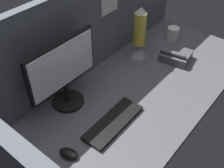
{
  "coord_description": "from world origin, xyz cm",
  "views": [
    {
      "loc": [
        -104.73,
        -67.0,
        111.72
      ],
      "look_at": [
        -12.97,
        0.0,
        14.0
      ],
      "focal_mm": 44.51,
      "sensor_mm": 36.0,
      "label": 1
    }
  ],
  "objects_px": {
    "keyboard": "(113,122)",
    "lava_lamp": "(139,37)",
    "monitor": "(63,71)",
    "mug_ceramic_white": "(173,33)",
    "desk_phone": "(175,55)",
    "mouse": "(69,153)"
  },
  "relations": [
    {
      "from": "monitor",
      "to": "desk_phone",
      "type": "relative_size",
      "value": 2.06
    },
    {
      "from": "desk_phone",
      "to": "lava_lamp",
      "type": "bearing_deg",
      "value": 120.43
    },
    {
      "from": "mouse",
      "to": "desk_phone",
      "type": "bearing_deg",
      "value": -14.69
    },
    {
      "from": "desk_phone",
      "to": "monitor",
      "type": "bearing_deg",
      "value": 160.61
    },
    {
      "from": "monitor",
      "to": "lava_lamp",
      "type": "xyz_separation_m",
      "value": [
        0.63,
        -0.05,
        -0.07
      ]
    },
    {
      "from": "mug_ceramic_white",
      "to": "desk_phone",
      "type": "xyz_separation_m",
      "value": [
        -0.22,
        -0.15,
        -0.02
      ]
    },
    {
      "from": "keyboard",
      "to": "mug_ceramic_white",
      "type": "relative_size",
      "value": 3.04
    },
    {
      "from": "monitor",
      "to": "keyboard",
      "type": "distance_m",
      "value": 0.38
    },
    {
      "from": "monitor",
      "to": "lava_lamp",
      "type": "bearing_deg",
      "value": -4.29
    },
    {
      "from": "mug_ceramic_white",
      "to": "desk_phone",
      "type": "bearing_deg",
      "value": -146.22
    },
    {
      "from": "mug_ceramic_white",
      "to": "desk_phone",
      "type": "height_order",
      "value": "mug_ceramic_white"
    },
    {
      "from": "mouse",
      "to": "lava_lamp",
      "type": "bearing_deg",
      "value": -0.66
    },
    {
      "from": "monitor",
      "to": "desk_phone",
      "type": "bearing_deg",
      "value": -19.39
    },
    {
      "from": "lava_lamp",
      "to": "mouse",
      "type": "bearing_deg",
      "value": -165.82
    },
    {
      "from": "monitor",
      "to": "mug_ceramic_white",
      "type": "distance_m",
      "value": 1.01
    },
    {
      "from": "keyboard",
      "to": "desk_phone",
      "type": "distance_m",
      "value": 0.72
    },
    {
      "from": "monitor",
      "to": "lava_lamp",
      "type": "height_order",
      "value": "monitor"
    },
    {
      "from": "keyboard",
      "to": "monitor",
      "type": "bearing_deg",
      "value": 95.69
    },
    {
      "from": "mouse",
      "to": "lava_lamp",
      "type": "height_order",
      "value": "lava_lamp"
    },
    {
      "from": "keyboard",
      "to": "lava_lamp",
      "type": "relative_size",
      "value": 1.01
    },
    {
      "from": "keyboard",
      "to": "mouse",
      "type": "relative_size",
      "value": 3.85
    },
    {
      "from": "mouse",
      "to": "mug_ceramic_white",
      "type": "distance_m",
      "value": 1.24
    }
  ]
}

